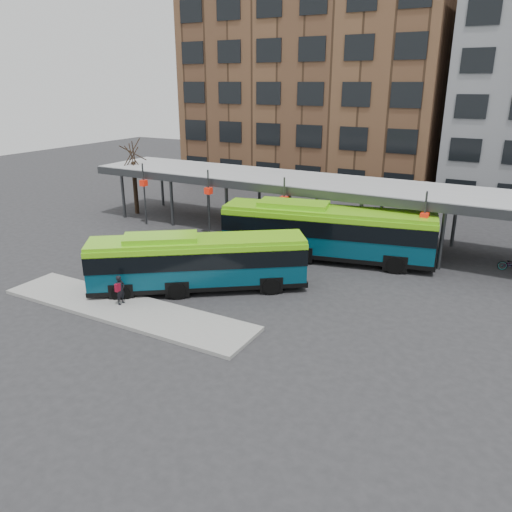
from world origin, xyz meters
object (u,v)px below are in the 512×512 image
Objects in this scene: tree at (135,185)px; bus_rear at (326,231)px; pedestrian at (120,290)px; bus_front at (197,261)px.

tree is 18.61m from bus_rear.
bus_rear is at bearing -9.71° from tree.
tree is 3.74× the size of pedestrian.
tree reaches higher than bus_rear.
tree is 19.14m from pedestrian.
pedestrian is at bearing -50.74° from tree.
bus_rear reaches higher than pedestrian.
bus_front is 0.80× the size of bus_rear.
bus_rear is (18.33, -3.14, -0.57)m from tree.
bus_rear is 13.24m from pedestrian.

